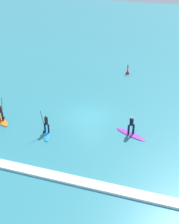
{
  "coord_description": "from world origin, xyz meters",
  "views": [
    {
      "loc": [
        8.55,
        -25.85,
        15.79
      ],
      "look_at": [
        0.0,
        0.0,
        0.5
      ],
      "focal_mm": 51.45,
      "sensor_mm": 36.0,
      "label": 1
    }
  ],
  "objects_px": {
    "surfer_on_purple_board": "(131,130)",
    "marker_buoy": "(128,72)",
    "surfer_on_blue_board": "(47,129)",
    "surfer_on_orange_board": "(1,117)"
  },
  "relations": [
    {
      "from": "surfer_on_purple_board",
      "to": "marker_buoy",
      "type": "bearing_deg",
      "value": 128.02
    },
    {
      "from": "surfer_on_purple_board",
      "to": "surfer_on_blue_board",
      "type": "bearing_deg",
      "value": -139.18
    },
    {
      "from": "surfer_on_blue_board",
      "to": "marker_buoy",
      "type": "height_order",
      "value": "surfer_on_blue_board"
    },
    {
      "from": "surfer_on_purple_board",
      "to": "marker_buoy",
      "type": "relative_size",
      "value": 2.26
    },
    {
      "from": "marker_buoy",
      "to": "surfer_on_blue_board",
      "type": "bearing_deg",
      "value": -103.85
    },
    {
      "from": "surfer_on_purple_board",
      "to": "surfer_on_orange_board",
      "type": "bearing_deg",
      "value": -148.01
    },
    {
      "from": "surfer_on_purple_board",
      "to": "marker_buoy",
      "type": "distance_m",
      "value": 14.12
    },
    {
      "from": "surfer_on_orange_board",
      "to": "surfer_on_purple_board",
      "type": "distance_m",
      "value": 12.31
    },
    {
      "from": "surfer_on_orange_board",
      "to": "surfer_on_purple_board",
      "type": "height_order",
      "value": "surfer_on_orange_board"
    },
    {
      "from": "surfer_on_orange_board",
      "to": "marker_buoy",
      "type": "relative_size",
      "value": 1.76
    }
  ]
}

